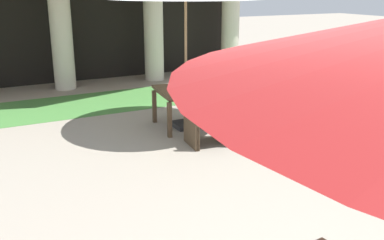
# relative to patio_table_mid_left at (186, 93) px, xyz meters

# --- Properties ---
(lawn_strip) EXTENTS (12.68, 1.98, 0.01)m
(lawn_strip) POSITION_rel_patio_table_mid_left_xyz_m (-1.27, 2.43, -0.62)
(lawn_strip) COLOR #47843D
(lawn_strip) RESTS_ON ground
(patio_table_mid_left) EXTENTS (1.11, 1.11, 0.72)m
(patio_table_mid_left) POSITION_rel_patio_table_mid_left_xyz_m (0.00, 0.00, 0.00)
(patio_table_mid_left) COLOR brown
(patio_table_mid_left) RESTS_ON ground
(patio_chair_mid_left_east) EXTENTS (0.58, 0.64, 0.91)m
(patio_chair_mid_left_east) POSITION_rel_patio_table_mid_left_xyz_m (1.02, -0.12, -0.20)
(patio_chair_mid_left_east) COLOR brown
(patio_chair_mid_left_east) RESTS_ON ground
(patio_chair_mid_left_south) EXTENTS (0.66, 0.64, 0.88)m
(patio_chair_mid_left_south) POSITION_rel_patio_table_mid_left_xyz_m (-0.12, -1.02, -0.21)
(patio_chair_mid_left_south) COLOR brown
(patio_chair_mid_left_south) RESTS_ON ground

